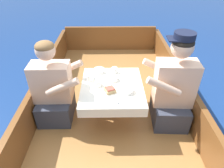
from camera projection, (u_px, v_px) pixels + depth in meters
ground_plane at (112, 135)px, 2.53m from camera, size 60.00×60.00×0.00m
boat_deck at (112, 126)px, 2.44m from camera, size 1.78×3.80×0.33m
gunwale_port at (35, 104)px, 2.23m from camera, size 0.06×3.80×0.39m
gunwale_starboard at (188, 102)px, 2.25m from camera, size 0.06×3.80×0.39m
bow_coaming at (111, 38)px, 3.76m from camera, size 1.66×0.06×0.44m
cockpit_table at (112, 89)px, 2.14m from camera, size 0.65×0.75×0.43m
person_port at (54, 90)px, 2.15m from camera, size 0.52×0.44×0.92m
person_starboard at (173, 90)px, 2.06m from camera, size 0.54×0.46×1.03m
plate_sandwich at (110, 92)px, 2.01m from camera, size 0.20×0.20×0.01m
plate_bread at (126, 77)px, 2.24m from camera, size 0.17×0.17×0.01m
sandwich at (110, 90)px, 1.99m from camera, size 0.13×0.12×0.05m
bowl_port_near at (99, 70)px, 2.33m from camera, size 0.13×0.13×0.04m
bowl_starboard_near at (127, 90)px, 2.00m from camera, size 0.13×0.13×0.04m
bowl_center_far at (113, 79)px, 2.18m from camera, size 0.12×0.12×0.04m
coffee_cup_port at (98, 83)px, 2.09m from camera, size 0.10×0.07×0.06m
coffee_cup_starboard at (90, 78)px, 2.17m from camera, size 0.10×0.07×0.07m
coffee_cup_center at (115, 70)px, 2.32m from camera, size 0.10×0.07×0.07m
utensil_knife_port at (101, 76)px, 2.26m from camera, size 0.16×0.09×0.00m
utensil_spoon_center at (121, 102)px, 1.88m from camera, size 0.15×0.10×0.01m
utensil_knife_starboard at (118, 99)px, 1.92m from camera, size 0.03×0.17×0.00m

